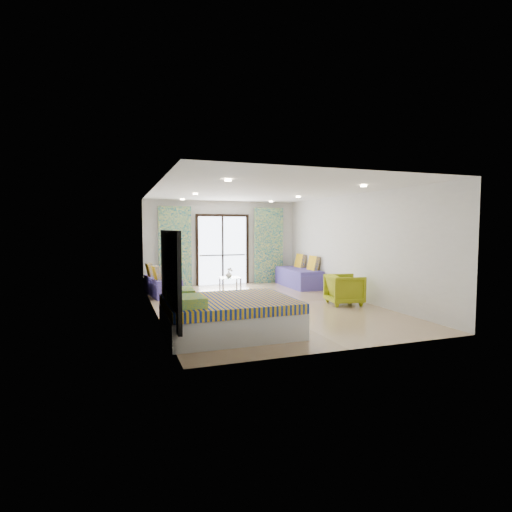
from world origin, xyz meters
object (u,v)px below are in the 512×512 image
object	(u,v)px
daybed_right	(299,277)
armchair	(345,288)
daybed_left	(162,285)
coffee_table	(230,279)
bed	(228,315)

from	to	relation	value
daybed_right	armchair	xyz separation A→B (m)	(-0.24, -3.01, 0.09)
daybed_left	armchair	size ratio (longest dim) A/B	2.29
armchair	daybed_right	bearing A→B (deg)	4.37
daybed_left	coffee_table	world-z (taller)	daybed_left
armchair	daybed_left	bearing A→B (deg)	63.63
bed	daybed_right	bearing A→B (deg)	52.12
bed	daybed_left	xyz separation A→B (m)	(-0.64, 4.44, -0.05)
bed	daybed_right	xyz separation A→B (m)	(3.60, 4.63, -0.01)
bed	coffee_table	distance (m)	4.75
daybed_right	coffee_table	bearing A→B (deg)	-177.46
daybed_left	armchair	xyz separation A→B (m)	(4.00, -2.82, 0.13)
armchair	bed	bearing A→B (deg)	124.52
daybed_left	daybed_right	xyz separation A→B (m)	(4.23, 0.19, 0.04)
daybed_left	daybed_right	world-z (taller)	daybed_right
daybed_left	daybed_right	size ratio (longest dim) A/B	0.90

